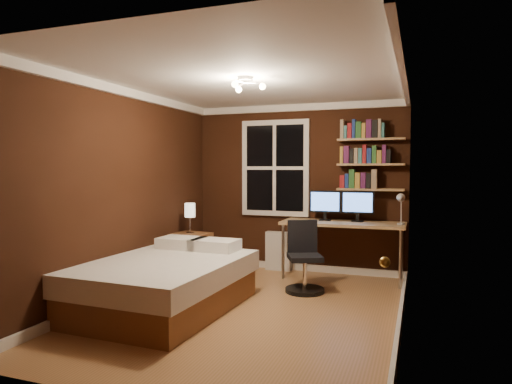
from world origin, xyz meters
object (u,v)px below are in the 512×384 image
(desk_lamp, at_px, (401,209))
(office_chair, at_px, (304,266))
(desk, at_px, (343,226))
(monitor_right, at_px, (358,206))
(bed, at_px, (166,283))
(bedside_lamp, at_px, (190,218))
(radiator, at_px, (279,251))
(nightstand, at_px, (190,255))
(monitor_left, at_px, (325,206))

(desk_lamp, distance_m, office_chair, 1.49)
(desk_lamp, height_order, office_chair, desk_lamp)
(desk, xyz_separation_m, monitor_right, (0.19, 0.08, 0.27))
(bed, height_order, bedside_lamp, bedside_lamp)
(bed, relative_size, monitor_right, 4.54)
(bedside_lamp, bearing_deg, radiator, 37.03)
(radiator, xyz_separation_m, office_chair, (0.65, -1.04, 0.03))
(bedside_lamp, distance_m, radiator, 1.45)
(monitor_right, bearing_deg, desk_lamp, -20.47)
(nightstand, relative_size, radiator, 1.06)
(nightstand, xyz_separation_m, monitor_right, (2.27, 0.67, 0.71))
(radiator, bearing_deg, office_chair, -57.97)
(desk, height_order, office_chair, office_chair)
(radiator, relative_size, office_chair, 0.66)
(bedside_lamp, bearing_deg, monitor_left, 20.25)
(nightstand, bearing_deg, radiator, 42.46)
(bed, relative_size, desk, 1.21)
(bed, relative_size, office_chair, 2.31)
(bedside_lamp, distance_m, office_chair, 1.82)
(nightstand, bearing_deg, monitor_right, 21.85)
(nightstand, relative_size, monitor_left, 1.37)
(desk_lamp, bearing_deg, bed, -141.34)
(radiator, distance_m, desk, 1.12)
(nightstand, xyz_separation_m, desk_lamp, (2.85, 0.45, 0.71))
(monitor_left, xyz_separation_m, desk_lamp, (1.04, -0.22, 0.01))
(radiator, xyz_separation_m, monitor_right, (1.19, -0.14, 0.72))
(nightstand, xyz_separation_m, bedside_lamp, (0.00, 0.00, 0.53))
(bedside_lamp, distance_m, desk, 2.16)
(nightstand, distance_m, bedside_lamp, 0.53)
(desk_lamp, bearing_deg, bedside_lamp, -171.03)
(desk, distance_m, monitor_right, 0.34)
(radiator, bearing_deg, monitor_right, -6.89)
(bed, bearing_deg, nightstand, 110.07)
(radiator, xyz_separation_m, monitor_left, (0.73, -0.14, 0.72))
(radiator, relative_size, monitor_left, 1.30)
(bedside_lamp, bearing_deg, nightstand, 0.00)
(bed, relative_size, bedside_lamp, 4.70)
(desk_lamp, relative_size, office_chair, 0.50)
(bedside_lamp, relative_size, desk, 0.26)
(nightstand, height_order, desk_lamp, desk_lamp)
(bedside_lamp, relative_size, monitor_right, 0.96)
(monitor_left, bearing_deg, monitor_right, 0.00)
(bedside_lamp, relative_size, desk_lamp, 0.99)
(bed, relative_size, radiator, 3.50)
(bed, bearing_deg, radiator, 77.13)
(office_chair, bearing_deg, bed, -160.63)
(bedside_lamp, xyz_separation_m, monitor_right, (2.27, 0.67, 0.18))
(monitor_left, height_order, desk_lamp, desk_lamp)
(radiator, bearing_deg, bedside_lamp, -142.97)
(bedside_lamp, height_order, monitor_right, monitor_right)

